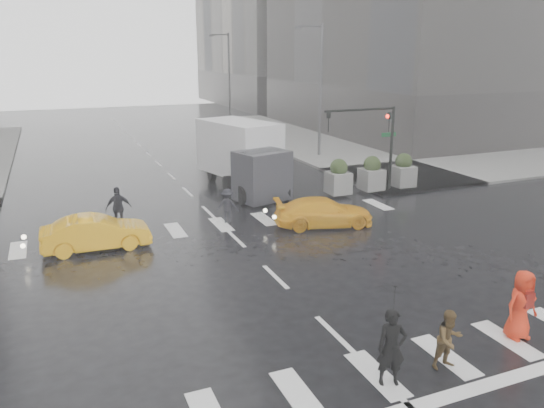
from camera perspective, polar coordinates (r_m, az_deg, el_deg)
name	(u,v)px	position (r m, az deg, el deg)	size (l,w,h in m)	color
ground	(275,277)	(17.76, 0.38, -7.84)	(120.00, 120.00, 0.00)	black
sidewalk_ne	(421,149)	(42.09, 15.74, 5.75)	(35.00, 35.00, 0.15)	gray
road_markings	(275,277)	(17.76, 0.38, -7.82)	(18.00, 48.00, 0.01)	silver
traffic_signal_pole	(376,132)	(27.90, 11.13, 7.58)	(4.45, 0.42, 4.50)	black
street_lamp_near	(319,86)	(37.24, 5.06, 12.57)	(2.15, 0.22, 9.00)	#59595B
street_lamp_far	(228,74)	(55.71, -4.78, 13.73)	(2.15, 0.22, 9.00)	#59595B
planter_west	(338,177)	(27.43, 7.16, 2.86)	(1.10, 1.10, 1.80)	gray
planter_mid	(372,174)	(28.46, 10.66, 3.19)	(1.10, 1.10, 1.80)	gray
planter_east	(403,171)	(29.59, 13.92, 3.48)	(1.10, 1.10, 1.80)	gray
pedestrian_black	(393,321)	(12.09, 12.93, -12.13)	(1.21, 1.22, 2.43)	black
pedestrian_brown	(449,339)	(13.42, 18.51, -13.65)	(0.71, 0.56, 1.47)	#4F3A1C
pedestrian_orange	(521,305)	(15.29, 25.24, -9.77)	(0.92, 0.60, 1.87)	red
pedestrian_far_a	(119,208)	(23.17, -16.18, -0.38)	(1.04, 0.64, 1.78)	black
pedestrian_far_b	(228,206)	(23.07, -4.81, -0.19)	(0.98, 0.54, 1.51)	black
taxi_mid	(96,233)	(20.98, -18.39, -2.96)	(1.38, 3.95, 1.30)	#FFAE0D
taxi_rear	(324,212)	(22.69, 5.58, -0.88)	(1.71, 3.70, 1.22)	#FFAE0D
box_truck	(245,155)	(28.27, -2.93, 5.29)	(2.53, 6.75, 3.59)	white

